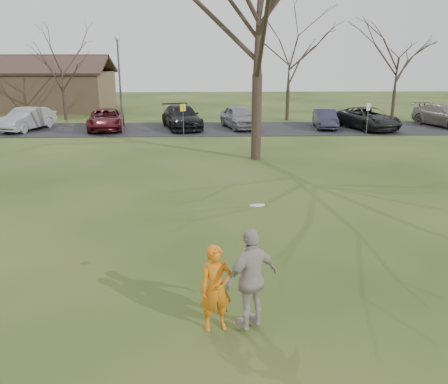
{
  "coord_description": "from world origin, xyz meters",
  "views": [
    {
      "loc": [
        -0.43,
        -8.23,
        5.1
      ],
      "look_at": [
        0.0,
        4.0,
        1.5
      ],
      "focal_mm": 37.48,
      "sensor_mm": 36.0,
      "label": 1
    }
  ],
  "objects_px": {
    "player_defender": "(216,288)",
    "car_3": "(182,117)",
    "car_6": "(368,118)",
    "lamp_post": "(119,73)",
    "catching_play": "(252,279)",
    "big_tree": "(258,12)",
    "car_1": "(27,119)",
    "car_7": "(446,116)",
    "car_2": "(106,119)",
    "building": "(2,89)",
    "car_5": "(325,119)",
    "car_4": "(239,117)"
  },
  "relations": [
    {
      "from": "player_defender",
      "to": "car_3",
      "type": "bearing_deg",
      "value": 81.34
    },
    {
      "from": "car_6",
      "to": "lamp_post",
      "type": "xyz_separation_m",
      "value": [
        -16.9,
        -2.01,
        3.18
      ]
    },
    {
      "from": "catching_play",
      "to": "big_tree",
      "type": "bearing_deg",
      "value": 83.92
    },
    {
      "from": "player_defender",
      "to": "car_1",
      "type": "bearing_deg",
      "value": 103.79
    },
    {
      "from": "car_3",
      "to": "car_7",
      "type": "distance_m",
      "value": 19.27
    },
    {
      "from": "car_2",
      "to": "building",
      "type": "xyz_separation_m",
      "value": [
        -12.46,
        13.15,
        1.18
      ]
    },
    {
      "from": "lamp_post",
      "to": "car_6",
      "type": "bearing_deg",
      "value": 6.79
    },
    {
      "from": "car_7",
      "to": "catching_play",
      "type": "height_order",
      "value": "catching_play"
    },
    {
      "from": "car_7",
      "to": "big_tree",
      "type": "height_order",
      "value": "big_tree"
    },
    {
      "from": "car_1",
      "to": "player_defender",
      "type": "bearing_deg",
      "value": -45.97
    },
    {
      "from": "car_5",
      "to": "big_tree",
      "type": "relative_size",
      "value": 0.29
    },
    {
      "from": "car_4",
      "to": "building",
      "type": "height_order",
      "value": "building"
    },
    {
      "from": "catching_play",
      "to": "building",
      "type": "height_order",
      "value": "building"
    },
    {
      "from": "car_6",
      "to": "big_tree",
      "type": "height_order",
      "value": "big_tree"
    },
    {
      "from": "car_7",
      "to": "big_tree",
      "type": "xyz_separation_m",
      "value": [
        -14.99,
        -10.52,
        6.18
      ]
    },
    {
      "from": "car_5",
      "to": "big_tree",
      "type": "bearing_deg",
      "value": -114.96
    },
    {
      "from": "player_defender",
      "to": "lamp_post",
      "type": "relative_size",
      "value": 0.27
    },
    {
      "from": "player_defender",
      "to": "big_tree",
      "type": "distance_m",
      "value": 16.62
    },
    {
      "from": "car_4",
      "to": "catching_play",
      "type": "bearing_deg",
      "value": -107.62
    },
    {
      "from": "big_tree",
      "to": "car_6",
      "type": "bearing_deg",
      "value": 46.91
    },
    {
      "from": "player_defender",
      "to": "car_2",
      "type": "xyz_separation_m",
      "value": [
        -7.24,
        25.12,
        -0.1
      ]
    },
    {
      "from": "building",
      "to": "lamp_post",
      "type": "relative_size",
      "value": 3.29
    },
    {
      "from": "car_1",
      "to": "car_2",
      "type": "relative_size",
      "value": 0.92
    },
    {
      "from": "player_defender",
      "to": "car_6",
      "type": "distance_m",
      "value": 27.19
    },
    {
      "from": "car_6",
      "to": "big_tree",
      "type": "bearing_deg",
      "value": -149.04
    },
    {
      "from": "car_2",
      "to": "car_7",
      "type": "distance_m",
      "value": 24.54
    },
    {
      "from": "catching_play",
      "to": "lamp_post",
      "type": "xyz_separation_m",
      "value": [
        -6.37,
        22.84,
        2.88
      ]
    },
    {
      "from": "car_2",
      "to": "catching_play",
      "type": "height_order",
      "value": "catching_play"
    },
    {
      "from": "car_1",
      "to": "big_tree",
      "type": "relative_size",
      "value": 0.34
    },
    {
      "from": "car_1",
      "to": "car_7",
      "type": "height_order",
      "value": "car_7"
    },
    {
      "from": "car_3",
      "to": "player_defender",
      "type": "bearing_deg",
      "value": -99.47
    },
    {
      "from": "car_6",
      "to": "car_1",
      "type": "bearing_deg",
      "value": 163.42
    },
    {
      "from": "car_2",
      "to": "car_3",
      "type": "height_order",
      "value": "car_3"
    },
    {
      "from": "car_4",
      "to": "car_5",
      "type": "distance_m",
      "value": 6.17
    },
    {
      "from": "player_defender",
      "to": "big_tree",
      "type": "height_order",
      "value": "big_tree"
    },
    {
      "from": "car_7",
      "to": "catching_play",
      "type": "xyz_separation_m",
      "value": [
        -16.63,
        -25.86,
        0.26
      ]
    },
    {
      "from": "car_4",
      "to": "big_tree",
      "type": "relative_size",
      "value": 0.33
    },
    {
      "from": "car_5",
      "to": "catching_play",
      "type": "distance_m",
      "value": 26.51
    },
    {
      "from": "player_defender",
      "to": "car_3",
      "type": "relative_size",
      "value": 0.31
    },
    {
      "from": "player_defender",
      "to": "catching_play",
      "type": "xyz_separation_m",
      "value": [
        0.67,
        -0.07,
        0.23
      ]
    },
    {
      "from": "car_2",
      "to": "car_1",
      "type": "bearing_deg",
      "value": 172.32
    },
    {
      "from": "car_6",
      "to": "big_tree",
      "type": "xyz_separation_m",
      "value": [
        -8.9,
        -9.51,
        6.21
      ]
    },
    {
      "from": "car_4",
      "to": "car_1",
      "type": "bearing_deg",
      "value": 167.38
    },
    {
      "from": "catching_play",
      "to": "car_7",
      "type": "bearing_deg",
      "value": 57.26
    },
    {
      "from": "player_defender",
      "to": "car_3",
      "type": "height_order",
      "value": "player_defender"
    },
    {
      "from": "car_4",
      "to": "building",
      "type": "bearing_deg",
      "value": 135.3
    },
    {
      "from": "car_1",
      "to": "building",
      "type": "bearing_deg",
      "value": 135.05
    },
    {
      "from": "player_defender",
      "to": "car_3",
      "type": "distance_m",
      "value": 25.59
    },
    {
      "from": "player_defender",
      "to": "lamp_post",
      "type": "bearing_deg",
      "value": 90.96
    },
    {
      "from": "car_2",
      "to": "car_3",
      "type": "xyz_separation_m",
      "value": [
        5.26,
        0.39,
        0.09
      ]
    }
  ]
}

